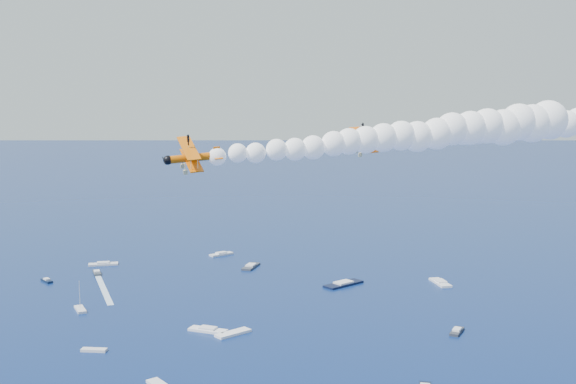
# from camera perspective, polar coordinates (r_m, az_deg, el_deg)

# --- Properties ---
(biplane_lead) EXTENTS (9.98, 11.36, 7.23)m
(biplane_lead) POSITION_cam_1_polar(r_m,az_deg,el_deg) (112.48, 6.14, 3.85)
(biplane_lead) COLOR #E95B04
(biplane_trail) EXTENTS (10.29, 11.53, 7.60)m
(biplane_trail) POSITION_cam_1_polar(r_m,az_deg,el_deg) (92.83, -7.44, 2.68)
(biplane_trail) COLOR #D65D04
(smoke_trail_lead) EXTENTS (56.73, 38.63, 9.92)m
(smoke_trail_lead) POSITION_cam_1_polar(r_m,az_deg,el_deg) (124.12, 18.39, 4.83)
(smoke_trail_lead) COLOR white
(smoke_trail_trail) EXTENTS (56.95, 43.87, 9.92)m
(smoke_trail_trail) POSITION_cam_1_polar(r_m,az_deg,el_deg) (100.91, 8.30, 4.26)
(smoke_trail_trail) COLOR white
(spectator_boats) EXTENTS (215.23, 191.46, 0.70)m
(spectator_boats) POSITION_cam_1_polar(r_m,az_deg,el_deg) (213.43, 3.08, -9.76)
(spectator_boats) COLOR silver
(spectator_boats) RESTS_ON ground
(boat_wakes) EXTENTS (193.33, 94.46, 0.04)m
(boat_wakes) POSITION_cam_1_polar(r_m,az_deg,el_deg) (202.64, 12.19, -10.99)
(boat_wakes) COLOR white
(boat_wakes) RESTS_ON ground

